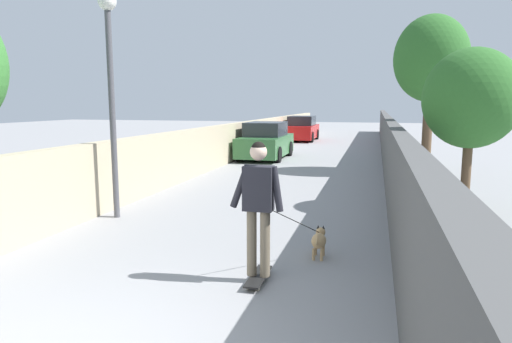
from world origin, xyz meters
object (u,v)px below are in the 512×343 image
(person_skateboarder, at_px, (258,198))
(dog, at_px, (319,240))
(skateboard, at_px, (258,277))
(lamp_post, at_px, (110,67))
(car_far, at_px, (302,129))
(car_near, at_px, (266,142))
(tree_right_mid, at_px, (471,99))
(tree_right_near, at_px, (431,60))

(person_skateboarder, xyz_separation_m, dog, (1.16, -0.65, -0.85))
(skateboard, distance_m, dog, 1.35)
(lamp_post, xyz_separation_m, skateboard, (-2.56, -3.68, -2.97))
(skateboard, bearing_deg, dog, -29.22)
(person_skateboarder, height_order, car_far, person_skateboarder)
(car_near, bearing_deg, person_skateboarder, -166.81)
(person_skateboarder, bearing_deg, dog, -29.22)
(tree_right_mid, bearing_deg, skateboard, 146.09)
(tree_right_mid, relative_size, dog, 2.40)
(tree_right_near, relative_size, car_far, 1.28)
(tree_right_mid, distance_m, car_far, 19.02)
(tree_right_near, height_order, dog, tree_right_near)
(tree_right_mid, bearing_deg, car_far, 19.82)
(skateboard, bearing_deg, car_near, 13.19)
(lamp_post, xyz_separation_m, car_far, (20.23, -0.60, -2.32))
(tree_right_near, xyz_separation_m, car_near, (2.67, 6.15, -3.01))
(tree_right_near, bearing_deg, lamp_post, 139.51)
(tree_right_near, relative_size, skateboard, 6.43)
(tree_right_mid, height_order, car_near, tree_right_mid)
(tree_right_near, relative_size, person_skateboarder, 2.92)
(dog, relative_size, car_far, 0.36)
(person_skateboarder, bearing_deg, lamp_post, 55.13)
(lamp_post, distance_m, dog, 5.32)
(person_skateboarder, distance_m, dog, 1.58)
(car_near, bearing_deg, car_far, -0.00)
(tree_right_near, xyz_separation_m, tree_right_mid, (-5.50, -0.27, -1.30))
(car_near, bearing_deg, tree_right_mid, -141.83)
(skateboard, bearing_deg, person_skateboarder, 135.00)
(tree_right_mid, xyz_separation_m, car_far, (17.82, 6.42, -1.70))
(skateboard, height_order, car_far, car_far)
(tree_right_near, bearing_deg, car_near, 66.53)
(tree_right_near, distance_m, tree_right_mid, 5.66)
(tree_right_mid, bearing_deg, tree_right_near, 2.85)
(lamp_post, height_order, dog, lamp_post)
(lamp_post, distance_m, car_far, 20.37)
(person_skateboarder, height_order, car_near, person_skateboarder)
(dog, bearing_deg, skateboard, 150.78)
(tree_right_mid, bearing_deg, person_skateboarder, 146.09)
(dog, height_order, car_near, car_near)
(car_far, bearing_deg, dog, -170.22)
(tree_right_mid, xyz_separation_m, dog, (-3.81, 2.69, -2.14))
(tree_right_near, bearing_deg, person_skateboarder, 163.67)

